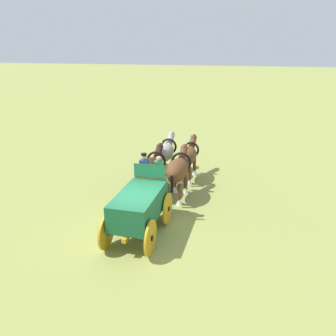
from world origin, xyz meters
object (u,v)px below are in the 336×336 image
object	(u,v)px
show_wagon	(140,204)
draft_horse_lead_off	(188,156)
draft_horse_rear_off	(178,170)
draft_horse_lead_near	(165,153)
draft_horse_rear_near	(152,169)

from	to	relation	value
show_wagon	draft_horse_lead_off	size ratio (longest dim) A/B	1.95
draft_horse_lead_off	draft_horse_rear_off	bearing A→B (deg)	178.33
draft_horse_lead_near	draft_horse_lead_off	world-z (taller)	draft_horse_lead_near
draft_horse_rear_near	draft_horse_lead_near	world-z (taller)	draft_horse_lead_near
show_wagon	draft_horse_lead_near	size ratio (longest dim) A/B	1.97
show_wagon	draft_horse_rear_near	xyz separation A→B (m)	(3.68, 0.54, 0.13)
show_wagon	draft_horse_lead_off	world-z (taller)	show_wagon
draft_horse_rear_off	draft_horse_lead_near	size ratio (longest dim) A/B	1.01
show_wagon	draft_horse_rear_off	size ratio (longest dim) A/B	1.94
draft_horse_rear_off	draft_horse_rear_near	bearing A→B (deg)	88.24
show_wagon	draft_horse_rear_off	bearing A→B (deg)	-11.75
show_wagon	draft_horse_rear_off	xyz separation A→B (m)	(3.64, -0.76, 0.17)
draft_horse_lead_near	show_wagon	bearing A→B (deg)	-175.76
draft_horse_rear_near	draft_horse_lead_off	bearing A→B (deg)	-28.09
draft_horse_rear_near	draft_horse_lead_near	size ratio (longest dim) A/B	1.05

